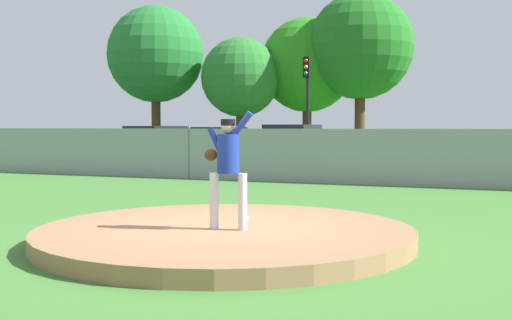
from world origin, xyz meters
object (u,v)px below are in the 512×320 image
baseball (247,218)px  pitcher_youth (228,161)px  parked_car_white (156,147)px  traffic_light_near (307,91)px  parked_car_champagne (218,149)px  parked_car_silver (293,150)px

baseball → pitcher_youth: bearing=-84.3°
parked_car_white → traffic_light_near: bearing=30.1°
parked_car_champagne → parked_car_white: bearing=170.3°
parked_car_champagne → pitcher_youth: bearing=-64.1°
traffic_light_near → baseball: bearing=-75.6°
pitcher_youth → parked_car_white: size_ratio=0.38×
parked_car_white → traffic_light_near: traffic_light_near is taller
baseball → parked_car_silver: (-3.74, 13.33, 0.57)m
pitcher_youth → parked_car_white: bearing=124.2°
traffic_light_near → parked_car_champagne: bearing=-122.8°
parked_car_champagne → parked_car_silver: bearing=-5.5°
pitcher_youth → baseball: pitcher_youth is taller
parked_car_silver → parked_car_white: parked_car_silver is taller
parked_car_silver → pitcher_youth: bearing=-74.9°
baseball → parked_car_white: bearing=125.7°
baseball → parked_car_champagne: parked_car_champagne is taller
baseball → parked_car_champagne: bearing=117.1°
baseball → traffic_light_near: 18.31m
parked_car_silver → parked_car_white: (-6.45, 0.86, -0.01)m
parked_car_champagne → parked_car_silver: (3.24, -0.31, 0.04)m
pitcher_youth → parked_car_silver: bearing=105.1°
parked_car_white → traffic_light_near: (5.70, 3.30, 2.42)m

